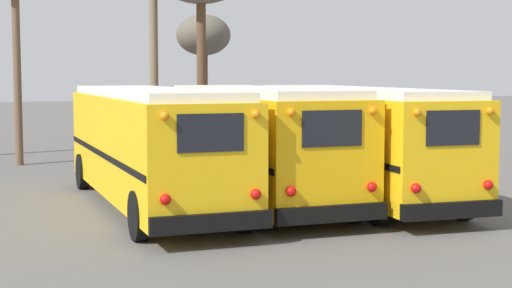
% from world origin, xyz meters
% --- Properties ---
extents(ground_plane, '(160.00, 160.00, 0.00)m').
position_xyz_m(ground_plane, '(0.00, 0.00, 0.00)').
color(ground_plane, '#5B5956').
extents(school_bus_0, '(2.62, 10.59, 3.07)m').
position_xyz_m(school_bus_0, '(-2.81, 1.10, 1.68)').
color(school_bus_0, yellow).
rests_on(school_bus_0, ground).
extents(school_bus_1, '(2.72, 9.44, 3.08)m').
position_xyz_m(school_bus_1, '(-0.00, 0.75, 1.67)').
color(school_bus_1, '#EAAA0F').
rests_on(school_bus_1, ground).
extents(school_bus_2, '(2.98, 10.43, 3.06)m').
position_xyz_m(school_bus_2, '(2.81, 0.62, 1.67)').
color(school_bus_2, yellow).
rests_on(school_bus_2, ground).
extents(utility_pole, '(1.80, 0.34, 8.77)m').
position_xyz_m(utility_pole, '(-0.25, 11.55, 4.50)').
color(utility_pole, '#75604C').
rests_on(utility_pole, ground).
extents(bare_tree_2, '(2.71, 2.71, 6.36)m').
position_xyz_m(bare_tree_2, '(4.05, 19.10, 5.20)').
color(bare_tree_2, brown).
rests_on(bare_tree_2, ground).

